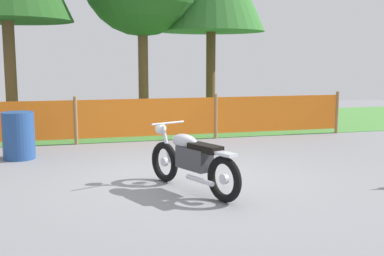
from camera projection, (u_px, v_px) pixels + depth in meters
ground at (184, 178)px, 7.49m from camera, size 24.00×24.00×0.02m
grass_verge at (133, 125)px, 13.40m from camera, size 24.00×5.49×0.01m
barrier_fence at (148, 118)px, 10.70m from camera, size 9.65×0.08×1.05m
motorcycle_lead at (191, 160)px, 6.64m from camera, size 0.94×1.83×0.92m
spare_drum at (19, 136)px, 8.80m from camera, size 0.58×0.58×0.88m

